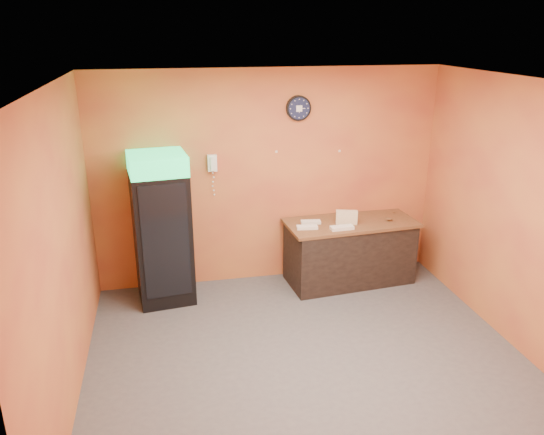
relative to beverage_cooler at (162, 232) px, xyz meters
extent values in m
plane|color=#47474C|center=(1.41, -1.61, -0.92)|extent=(4.50, 4.50, 0.00)
cube|color=#D3843B|center=(1.41, 0.39, 0.48)|extent=(4.50, 0.02, 2.80)
cube|color=#D3843B|center=(-0.84, -1.61, 0.48)|extent=(0.02, 4.00, 2.80)
cube|color=#D3843B|center=(3.66, -1.61, 0.48)|extent=(0.02, 4.00, 2.80)
cube|color=white|center=(1.41, -1.61, 1.88)|extent=(4.50, 4.00, 0.02)
cube|color=black|center=(0.00, 0.04, -0.10)|extent=(0.73, 0.73, 1.64)
cube|color=#17C55C|center=(0.00, 0.04, 0.84)|extent=(0.73, 0.73, 0.23)
cube|color=black|center=(-0.03, -0.29, -0.03)|extent=(0.54, 0.08, 1.41)
cube|color=black|center=(2.44, 0.03, -0.51)|extent=(1.69, 0.87, 0.81)
cylinder|color=black|center=(1.79, 0.37, 1.38)|extent=(0.32, 0.05, 0.32)
cylinder|color=#0F1433|center=(1.79, 0.34, 1.38)|extent=(0.27, 0.01, 0.27)
cube|color=white|center=(1.79, 0.33, 1.38)|extent=(0.08, 0.00, 0.08)
cube|color=white|center=(0.68, 0.35, 0.74)|extent=(0.11, 0.07, 0.21)
cube|color=white|center=(0.68, 0.30, 0.74)|extent=(0.05, 0.04, 0.17)
cube|color=brown|center=(2.44, 0.03, -0.08)|extent=(1.76, 0.88, 0.04)
cube|color=#F3E4BD|center=(2.35, -0.03, -0.03)|extent=(0.29, 0.17, 0.06)
cube|color=#F3E4BD|center=(2.35, -0.03, 0.03)|extent=(0.29, 0.17, 0.06)
cube|color=#F3E4BD|center=(2.35, -0.03, 0.08)|extent=(0.29, 0.17, 0.06)
cube|color=white|center=(1.80, -0.11, -0.04)|extent=(0.27, 0.13, 0.04)
cube|color=white|center=(2.23, -0.22, -0.04)|extent=(0.30, 0.13, 0.04)
cube|color=white|center=(1.90, 0.07, -0.04)|extent=(0.26, 0.13, 0.04)
cylinder|color=silver|center=(2.36, 0.05, -0.03)|extent=(0.06, 0.06, 0.06)
camera|label=1|loc=(0.09, -6.14, 2.34)|focal=35.00mm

